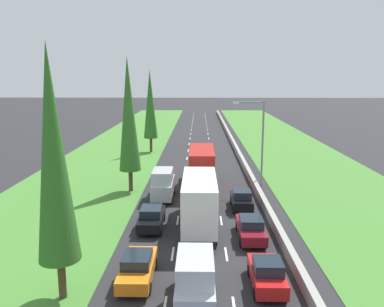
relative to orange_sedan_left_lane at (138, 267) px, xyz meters
name	(u,v)px	position (x,y,z in m)	size (l,w,h in m)	color
ground_plane	(199,147)	(3.49, 42.42, -0.81)	(300.00, 300.00, 0.00)	#28282B
grass_verge_left	(123,147)	(-9.16, 42.42, -0.79)	(14.00, 140.00, 0.04)	#478433
grass_verge_right	(287,147)	(17.84, 42.42, -0.79)	(14.00, 140.00, 0.04)	#478433
median_barrier	(234,145)	(9.19, 42.42, -0.39)	(0.44, 120.00, 0.85)	#9E9B93
lane_markings	(199,147)	(3.49, 42.42, -0.81)	(3.64, 116.00, 0.01)	white
orange_sedan_left_lane	(138,267)	(0.00, 0.00, 0.00)	(1.82, 4.50, 1.64)	orange
silver_van_centre_lane	(195,281)	(3.28, -2.44, 0.59)	(1.96, 4.90, 2.82)	silver
red_hatchback_right_lane	(267,274)	(7.17, -0.64, 0.02)	(1.74, 3.90, 1.72)	red
black_sedan_left_lane	(151,217)	(-0.17, 7.90, 0.00)	(1.82, 4.50, 1.64)	black
white_box_truck_centre_lane	(199,201)	(3.49, 7.84, 1.37)	(2.46, 9.40, 4.18)	black
maroon_sedan_right_lane	(251,228)	(7.14, 5.90, 0.00)	(1.82, 4.50, 1.64)	maroon
red_box_truck_centre_lane	(202,166)	(3.72, 19.26, 1.37)	(2.46, 9.40, 4.18)	black
silver_van_left_lane	(163,184)	(0.05, 15.15, 0.59)	(1.96, 4.90, 2.82)	silver
black_hatchback_right_lane	(241,199)	(7.17, 12.32, 0.02)	(1.74, 3.90, 1.72)	black
poplar_tree_nearest	(53,156)	(-3.64, -1.82, 6.78)	(2.13, 2.13, 13.08)	#4C3823
poplar_tree_second	(129,115)	(-3.42, 17.44, 6.92)	(2.13, 2.13, 13.36)	#4C3823
poplar_tree_third	(150,105)	(-3.90, 38.06, 6.43)	(2.11, 2.11, 12.38)	#4C3823
street_light_mast	(259,137)	(9.64, 19.33, 4.42)	(3.20, 0.28, 9.00)	gray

